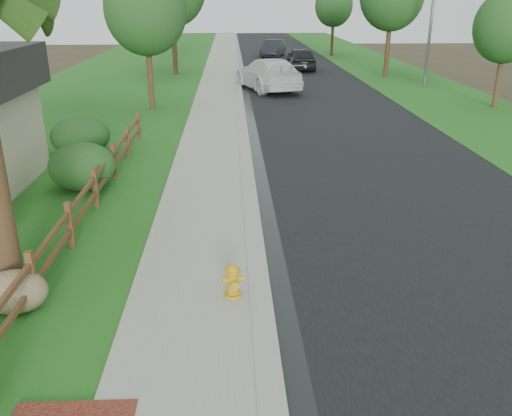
{
  "coord_description": "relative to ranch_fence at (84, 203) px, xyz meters",
  "views": [
    {
      "loc": [
        -0.09,
        -5.73,
        5.17
      ],
      "look_at": [
        0.4,
        4.58,
        1.13
      ],
      "focal_mm": 38.0,
      "sensor_mm": 36.0,
      "label": 1
    }
  ],
  "objects": [
    {
      "name": "tree_near_left",
      "position": [
        -0.3,
        14.47,
        3.99
      ],
      "size": [
        3.78,
        3.78,
        6.71
      ],
      "color": "#382A16",
      "rests_on": "ground"
    },
    {
      "name": "fire_hydrant",
      "position": [
        3.5,
        -3.55,
        -0.21
      ],
      "size": [
        0.45,
        0.36,
        0.68
      ],
      "color": "gold",
      "rests_on": "sidewalk"
    },
    {
      "name": "dark_car_far",
      "position": [
        7.48,
        38.72,
        0.14
      ],
      "size": [
        2.7,
        4.76,
        1.48
      ],
      "primitive_type": "imported",
      "rotation": [
        0.0,
        0.0,
        -0.27
      ],
      "color": "black",
      "rests_on": "road"
    },
    {
      "name": "grass_strip",
      "position": [
        0.8,
        28.6,
        -0.59
      ],
      "size": [
        1.6,
        90.0,
        0.06
      ],
      "primitive_type": "cube",
      "color": "#1D5F1B",
      "rests_on": "ground"
    },
    {
      "name": "verge_far",
      "position": [
        15.1,
        28.6,
        -0.6
      ],
      "size": [
        6.0,
        90.0,
        0.04
      ],
      "primitive_type": "cube",
      "color": "#1D5F1B",
      "rests_on": "ground"
    },
    {
      "name": "boulder",
      "position": [
        -0.3,
        -3.71,
        -0.23
      ],
      "size": [
        1.35,
        1.17,
        0.77
      ],
      "primitive_type": "ellipsoid",
      "rotation": [
        0.0,
        0.0,
        0.3
      ],
      "color": "brown",
      "rests_on": "ground"
    },
    {
      "name": "shrub_c",
      "position": [
        -0.72,
        2.81,
        0.06
      ],
      "size": [
        2.42,
        2.42,
        1.35
      ],
      "primitive_type": "ellipsoid",
      "rotation": [
        0.0,
        0.0,
        -0.37
      ],
      "color": "#18431A",
      "rests_on": "ground"
    },
    {
      "name": "sidewalk",
      "position": [
        2.7,
        28.6,
        -0.57
      ],
      "size": [
        2.2,
        90.0,
        0.1
      ],
      "primitive_type": "cube",
      "color": "gray",
      "rests_on": "ground"
    },
    {
      "name": "curb",
      "position": [
        4.0,
        28.6,
        -0.56
      ],
      "size": [
        0.4,
        90.0,
        0.12
      ],
      "primitive_type": "cube",
      "color": "gray",
      "rests_on": "ground"
    },
    {
      "name": "ground",
      "position": [
        3.6,
        -6.4,
        -0.62
      ],
      "size": [
        120.0,
        120.0,
        0.0
      ],
      "primitive_type": "plane",
      "color": "#38311E"
    },
    {
      "name": "tree_near_right",
      "position": [
        16.6,
        14.16,
        3.2
      ],
      "size": [
        3.06,
        3.06,
        5.51
      ],
      "color": "#382A16",
      "rests_on": "ground"
    },
    {
      "name": "dark_car_mid",
      "position": [
        8.87,
        29.49,
        0.23
      ],
      "size": [
        2.11,
        4.92,
        1.66
      ],
      "primitive_type": "imported",
      "rotation": [
        0.0,
        0.0,
        3.11
      ],
      "color": "black",
      "rests_on": "road"
    },
    {
      "name": "white_suv",
      "position": [
        5.76,
        20.21,
        0.31
      ],
      "size": [
        4.14,
        6.71,
        1.81
      ],
      "primitive_type": "imported",
      "rotation": [
        0.0,
        0.0,
        3.42
      ],
      "color": "silver",
      "rests_on": "road"
    },
    {
      "name": "shrub_d",
      "position": [
        -1.68,
        6.44,
        0.07
      ],
      "size": [
        2.03,
        2.03,
        1.37
      ],
      "primitive_type": "ellipsoid",
      "rotation": [
        0.0,
        0.0,
        -0.01
      ],
      "color": "#18431A",
      "rests_on": "ground"
    },
    {
      "name": "ranch_fence",
      "position": [
        0.0,
        0.0,
        0.0
      ],
      "size": [
        0.12,
        16.92,
        1.1
      ],
      "color": "#52281B",
      "rests_on": "ground"
    },
    {
      "name": "lawn_near",
      "position": [
        -4.4,
        28.6,
        -0.6
      ],
      "size": [
        9.0,
        90.0,
        0.04
      ],
      "primitive_type": "cube",
      "color": "#1D5F1B",
      "rests_on": "ground"
    },
    {
      "name": "wet_gutter",
      "position": [
        4.35,
        28.6,
        -0.6
      ],
      "size": [
        0.5,
        90.0,
        0.0
      ],
      "primitive_type": "cube",
      "color": "black",
      "rests_on": "road"
    },
    {
      "name": "road",
      "position": [
        8.2,
        28.6,
        -0.61
      ],
      "size": [
        8.0,
        90.0,
        0.02
      ],
      "primitive_type": "cube",
      "color": "black",
      "rests_on": "ground"
    },
    {
      "name": "tree_far_right",
      "position": [
        12.98,
        39.49,
        3.77
      ],
      "size": [
        3.4,
        3.4,
        6.28
      ],
      "color": "#382A16",
      "rests_on": "ground"
    }
  ]
}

